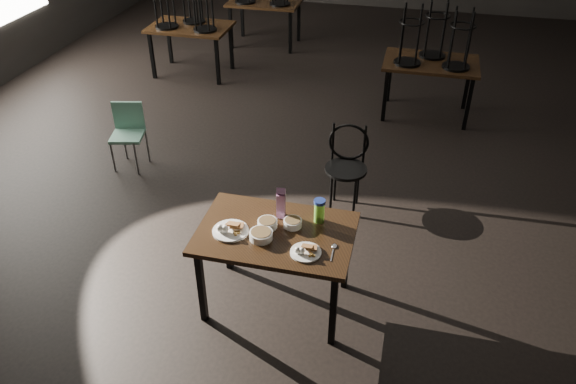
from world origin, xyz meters
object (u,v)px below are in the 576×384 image
(water_bottle, at_px, (319,211))
(bentwood_chair, at_px, (347,161))
(school_chair, at_px, (128,129))
(juice_carton, at_px, (281,203))
(main_table, at_px, (276,239))

(water_bottle, height_order, bentwood_chair, water_bottle)
(bentwood_chair, bearing_deg, school_chair, 170.78)
(juice_carton, relative_size, bentwood_chair, 0.30)
(water_bottle, bearing_deg, bentwood_chair, 88.62)
(main_table, relative_size, water_bottle, 5.99)
(main_table, relative_size, juice_carton, 4.47)
(main_table, distance_m, school_chair, 2.81)
(main_table, bearing_deg, bentwood_chair, 77.86)
(juice_carton, bearing_deg, school_chair, 144.30)
(main_table, relative_size, school_chair, 1.62)
(bentwood_chair, bearing_deg, water_bottle, -95.37)
(water_bottle, xyz_separation_m, school_chair, (-2.48, 1.56, -0.40))
(juice_carton, height_order, bentwood_chair, juice_carton)
(water_bottle, relative_size, school_chair, 0.27)
(main_table, distance_m, bentwood_chair, 1.57)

